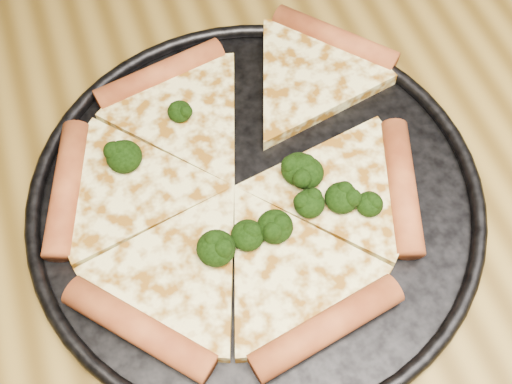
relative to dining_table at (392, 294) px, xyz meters
name	(u,v)px	position (x,y,z in m)	size (l,w,h in m)	color
dining_table	(392,294)	(0.00, 0.00, 0.00)	(1.20, 0.90, 0.75)	olive
pizza_pan	(256,197)	(-0.10, 0.08, 0.10)	(0.36, 0.36, 0.02)	black
pizza	(239,180)	(-0.11, 0.10, 0.11)	(0.34, 0.33, 0.02)	#F2E894
broccoli_florets	(261,195)	(-0.10, 0.07, 0.12)	(0.19, 0.16, 0.02)	black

